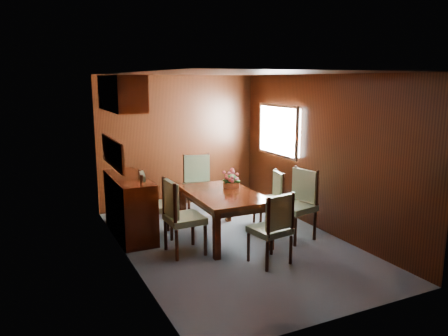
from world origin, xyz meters
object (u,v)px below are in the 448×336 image
sideboard (130,206)px  flower_centerpiece (231,178)px  chair_left_near (179,213)px  chair_head (274,225)px  dining_table (223,199)px  chair_right_near (299,200)px

sideboard → flower_centerpiece: bearing=-18.0°
chair_left_near → flower_centerpiece: chair_left_near is taller
chair_head → flower_centerpiece: (0.10, 1.39, 0.30)m
dining_table → flower_centerpiece: size_ratio=5.35×
flower_centerpiece → chair_right_near: bearing=-44.3°
chair_left_near → chair_head: (0.95, -0.85, -0.05)m
flower_centerpiece → chair_head: bearing=-94.3°
dining_table → chair_right_near: bearing=-24.0°
sideboard → chair_left_near: (0.42, -1.02, 0.13)m
chair_head → flower_centerpiece: bearing=76.8°
sideboard → dining_table: (1.21, -0.73, 0.15)m
sideboard → chair_left_near: chair_left_near is taller
sideboard → chair_left_near: 1.11m
chair_right_near → flower_centerpiece: chair_right_near is taller
chair_head → sideboard: bearing=117.3°
dining_table → chair_head: (0.16, -1.14, -0.07)m
dining_table → chair_left_near: 0.84m
sideboard → chair_right_near: 2.53m
chair_left_near → flower_centerpiece: 1.21m
dining_table → chair_right_near: (1.01, -0.47, -0.02)m
sideboard → chair_left_near: size_ratio=1.35×
dining_table → flower_centerpiece: (0.26, 0.26, 0.23)m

